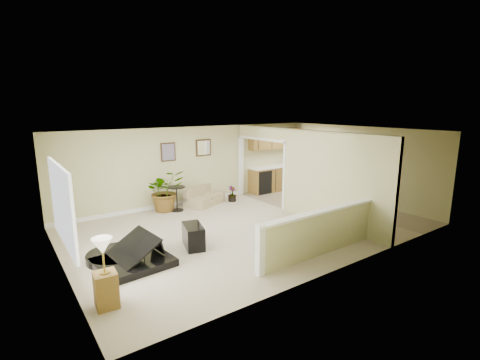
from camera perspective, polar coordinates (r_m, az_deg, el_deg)
floor at (r=9.36m, az=1.66°, el=-7.58°), size 9.00×9.00×0.00m
back_wall at (r=11.51m, az=-7.33°, el=2.48°), size 9.00×0.04×2.50m
front_wall at (r=6.93m, az=16.86°, el=-4.29°), size 9.00×0.04×2.50m
left_wall at (r=7.32m, az=-27.75°, el=-4.32°), size 0.04×6.00×2.50m
right_wall at (r=12.22m, az=18.82°, el=2.49°), size 0.04×6.00×2.50m
ceiling at (r=8.84m, az=1.76°, el=7.88°), size 9.00×6.00×0.04m
kitchen_vinyl at (r=11.44m, az=14.40°, el=-4.26°), size 2.70×6.00×0.01m
interior_partition at (r=10.36m, az=8.83°, el=1.21°), size 0.18×5.99×2.50m
pony_half_wall at (r=7.64m, az=12.71°, el=-8.34°), size 3.42×0.22×1.00m
left_window at (r=6.80m, az=-27.20°, el=-3.70°), size 0.05×2.15×1.45m
wall_art_left at (r=11.00m, az=-11.70°, el=4.52°), size 0.48×0.04×0.58m
wall_mirror at (r=11.55m, az=-6.02°, el=5.30°), size 0.55×0.04×0.55m
kitchen_cabinets at (r=13.15m, az=5.64°, el=2.02°), size 2.36×0.65×2.33m
piano at (r=7.39m, az=-17.94°, el=-9.03°), size 1.72×1.79×1.33m
piano_bench at (r=8.03m, az=-7.67°, el=-9.11°), size 0.59×0.85×0.51m
loveseat at (r=11.36m, az=-5.95°, el=-2.60°), size 1.60×1.25×0.75m
accent_table at (r=10.73m, az=-10.35°, el=-2.49°), size 0.52×0.52×0.76m
palm_plant at (r=10.79m, az=-12.21°, el=-1.75°), size 1.15×1.00×1.26m
small_plant at (r=11.68m, az=-1.31°, el=-2.46°), size 0.34×0.34×0.51m
lamp_stand at (r=6.04m, az=-21.26°, el=-14.81°), size 0.36×0.36×1.16m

